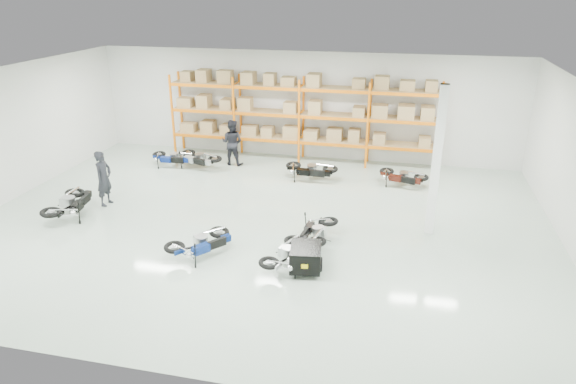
% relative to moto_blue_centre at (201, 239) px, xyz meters
% --- Properties ---
extents(room, '(18.00, 18.00, 18.00)m').
position_rel_moto_blue_centre_xyz_m(room, '(0.98, 2.44, 1.73)').
color(room, '#ADC1AF').
rests_on(room, ground).
extents(pallet_rack, '(11.28, 0.98, 3.62)m').
position_rel_moto_blue_centre_xyz_m(pallet_rack, '(0.98, 8.89, 1.74)').
color(pallet_rack, orange).
rests_on(pallet_rack, ground).
extents(structural_column, '(0.25, 0.25, 4.50)m').
position_rel_moto_blue_centre_xyz_m(structural_column, '(6.18, 2.94, 1.73)').
color(structural_column, white).
rests_on(structural_column, ground).
extents(moto_blue_centre, '(1.71, 1.87, 1.10)m').
position_rel_moto_blue_centre_xyz_m(moto_blue_centre, '(0.00, 0.00, 0.00)').
color(moto_blue_centre, '#081C55').
rests_on(moto_blue_centre, ground).
extents(moto_silver_left, '(1.21, 1.79, 1.06)m').
position_rel_moto_blue_centre_xyz_m(moto_silver_left, '(2.48, -0.05, -0.02)').
color(moto_silver_left, silver).
rests_on(moto_silver_left, ground).
extents(moto_black_far_left, '(1.22, 2.04, 1.24)m').
position_rel_moto_blue_centre_xyz_m(moto_black_far_left, '(-5.11, 1.54, 0.07)').
color(moto_black_far_left, black).
rests_on(moto_black_far_left, ground).
extents(moto_touring_right, '(0.98, 1.73, 1.07)m').
position_rel_moto_blue_centre_xyz_m(moto_touring_right, '(2.96, 1.46, -0.02)').
color(moto_touring_right, black).
rests_on(moto_touring_right, ground).
extents(trailer, '(0.92, 1.70, 0.70)m').
position_rel_moto_blue_centre_xyz_m(trailer, '(2.96, -0.14, -0.11)').
color(trailer, black).
rests_on(trailer, ground).
extents(moto_back_a, '(1.65, 0.84, 1.06)m').
position_rel_moto_blue_centre_xyz_m(moto_back_a, '(-4.02, 6.87, -0.02)').
color(moto_back_a, navy).
rests_on(moto_back_a, ground).
extents(moto_back_b, '(1.96, 1.44, 1.14)m').
position_rel_moto_blue_centre_xyz_m(moto_back_b, '(-2.94, 6.95, 0.02)').
color(moto_back_b, '#A4AAAD').
rests_on(moto_back_b, ground).
extents(moto_back_c, '(1.83, 1.01, 1.14)m').
position_rel_moto_blue_centre_xyz_m(moto_back_c, '(1.82, 6.57, 0.02)').
color(moto_back_c, black).
rests_on(moto_back_c, ground).
extents(moto_back_d, '(1.77, 1.23, 1.04)m').
position_rel_moto_blue_centre_xyz_m(moto_back_d, '(5.28, 6.70, -0.03)').
color(moto_back_d, '#3C120C').
rests_on(moto_back_d, ground).
extents(person_left, '(0.51, 0.73, 1.90)m').
position_rel_moto_blue_centre_xyz_m(person_left, '(-4.55, 2.69, 0.43)').
color(person_left, black).
rests_on(person_left, ground).
extents(person_back, '(0.98, 0.80, 1.90)m').
position_rel_moto_blue_centre_xyz_m(person_back, '(-1.68, 7.69, 0.43)').
color(person_back, black).
rests_on(person_back, ground).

